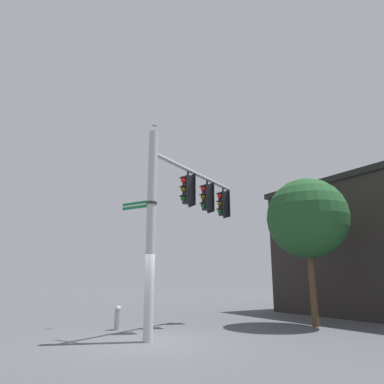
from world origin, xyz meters
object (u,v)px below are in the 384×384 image
object	(u,v)px
traffic_light_mid_outer	(223,204)
street_name_sign	(144,204)
traffic_light_nearest_pole	(187,190)
fire_hydrant	(118,318)
traffic_light_mid_inner	(207,197)
bird_flying	(155,126)

from	to	relation	value
traffic_light_mid_outer	street_name_sign	distance (m)	5.19
traffic_light_nearest_pole	fire_hydrant	xyz separation A→B (m)	(1.64, 1.95, -4.60)
traffic_light_mid_inner	traffic_light_mid_outer	size ratio (longest dim) A/B	1.00
traffic_light_mid_outer	traffic_light_nearest_pole	bearing A→B (deg)	120.56
street_name_sign	fire_hydrant	distance (m)	4.44
traffic_light_nearest_pole	bird_flying	size ratio (longest dim) A/B	4.69
fire_hydrant	traffic_light_nearest_pole	bearing A→B (deg)	-130.04
street_name_sign	bird_flying	world-z (taller)	bird_flying
bird_flying	fire_hydrant	world-z (taller)	bird_flying
traffic_light_mid_inner	fire_hydrant	world-z (taller)	traffic_light_mid_inner
bird_flying	fire_hydrant	distance (m)	7.98
traffic_light_nearest_pole	fire_hydrant	size ratio (longest dim) A/B	1.59
traffic_light_mid_outer	bird_flying	xyz separation A→B (m)	(0.47, 3.16, 3.27)
street_name_sign	fire_hydrant	bearing A→B (deg)	-1.16
fire_hydrant	traffic_light_mid_outer	bearing A→B (deg)	-91.70
traffic_light_nearest_pole	traffic_light_mid_outer	bearing A→B (deg)	-59.44
traffic_light_mid_inner	traffic_light_mid_outer	distance (m)	1.48
traffic_light_mid_inner	bird_flying	world-z (taller)	bird_flying
bird_flying	traffic_light_mid_inner	bearing A→B (deg)	-122.97
traffic_light_mid_inner	traffic_light_mid_outer	xyz separation A→B (m)	(0.75, -1.27, 0.00)
traffic_light_mid_outer	traffic_light_mid_inner	bearing A→B (deg)	120.56
bird_flying	traffic_light_nearest_pole	bearing A→B (deg)	-162.72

